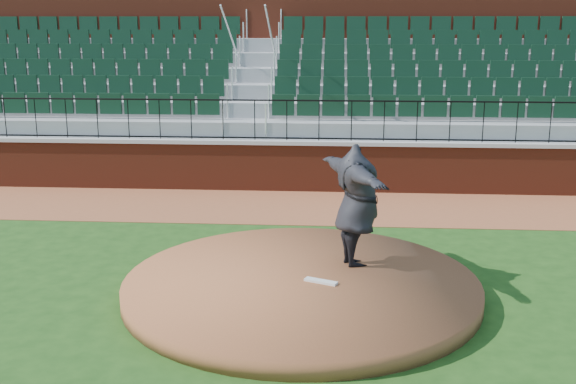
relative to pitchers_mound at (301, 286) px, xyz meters
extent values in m
plane|color=#1A3F12|center=(-0.31, -0.03, -0.12)|extent=(90.00, 90.00, 0.00)
cube|color=brown|center=(-0.31, 5.37, -0.12)|extent=(34.00, 3.20, 0.01)
cube|color=maroon|center=(-0.31, 6.97, 0.47)|extent=(34.00, 0.35, 1.20)
cube|color=#B7B7B7|center=(-0.31, 6.97, 1.12)|extent=(34.00, 0.45, 0.10)
cube|color=maroon|center=(-0.31, 12.50, 2.62)|extent=(34.00, 0.50, 5.50)
cylinder|color=brown|center=(0.00, 0.00, 0.00)|extent=(5.61, 5.61, 0.25)
cube|color=silver|center=(0.31, -0.13, 0.14)|extent=(0.54, 0.33, 0.04)
imported|color=black|center=(0.87, 0.74, 1.15)|extent=(1.51, 2.60, 2.05)
camera|label=1|loc=(0.49, -10.28, 4.06)|focal=43.22mm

